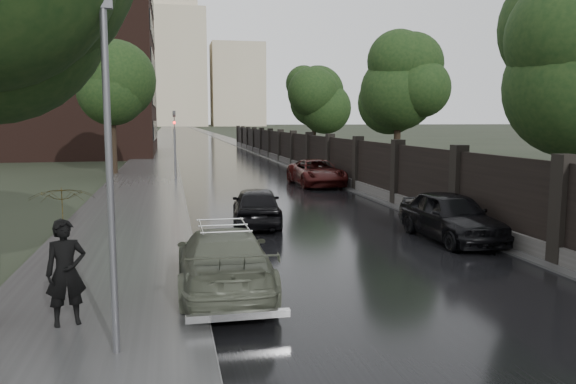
% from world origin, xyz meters
% --- Properties ---
extents(ground, '(800.00, 800.00, 0.00)m').
position_xyz_m(ground, '(0.00, 0.00, 0.00)').
color(ground, black).
rests_on(ground, ground).
extents(road, '(8.00, 420.00, 0.02)m').
position_xyz_m(road, '(0.00, 190.00, 0.01)').
color(road, black).
rests_on(road, ground).
extents(sidewalk_left, '(4.00, 420.00, 0.16)m').
position_xyz_m(sidewalk_left, '(-6.00, 190.00, 0.08)').
color(sidewalk_left, '#2D2D2D').
rests_on(sidewalk_left, ground).
extents(verge_right, '(3.00, 420.00, 0.08)m').
position_xyz_m(verge_right, '(5.50, 190.00, 0.04)').
color(verge_right, '#2D2D2D').
rests_on(verge_right, ground).
extents(fence_right, '(0.45, 75.72, 2.70)m').
position_xyz_m(fence_right, '(4.60, 32.01, 1.01)').
color(fence_right, '#383533').
rests_on(fence_right, ground).
extents(tree_left_far, '(4.25, 4.25, 7.39)m').
position_xyz_m(tree_left_far, '(-8.00, 30.00, 5.24)').
color(tree_left_far, black).
rests_on(tree_left_far, ground).
extents(tree_right_b, '(4.08, 4.08, 7.01)m').
position_xyz_m(tree_right_b, '(7.50, 22.00, 4.95)').
color(tree_right_b, black).
rests_on(tree_right_b, ground).
extents(tree_right_c, '(4.08, 4.08, 7.01)m').
position_xyz_m(tree_right_c, '(7.50, 40.00, 4.95)').
color(tree_right_c, black).
rests_on(tree_right_c, ground).
extents(lamp_post, '(0.25, 0.12, 5.11)m').
position_xyz_m(lamp_post, '(-5.40, 1.50, 2.67)').
color(lamp_post, '#59595E').
rests_on(lamp_post, ground).
extents(traffic_light, '(0.16, 0.32, 4.00)m').
position_xyz_m(traffic_light, '(-4.30, 24.99, 2.40)').
color(traffic_light, '#59595E').
rests_on(traffic_light, ground).
extents(brick_building, '(24.00, 18.00, 20.00)m').
position_xyz_m(brick_building, '(-18.00, 52.00, 10.00)').
color(brick_building, black).
rests_on(brick_building, ground).
extents(stalinist_tower, '(92.00, 30.00, 159.00)m').
position_xyz_m(stalinist_tower, '(0.00, 300.00, 38.38)').
color(stalinist_tower, tan).
rests_on(stalinist_tower, ground).
extents(volga_sedan, '(1.96, 4.62, 1.33)m').
position_xyz_m(volga_sedan, '(-3.55, 4.61, 0.67)').
color(volga_sedan, '#4F5443').
rests_on(volga_sedan, ground).
extents(hatchback_left, '(1.97, 4.04, 1.33)m').
position_xyz_m(hatchback_left, '(-1.80, 11.63, 0.66)').
color(hatchback_left, black).
rests_on(hatchback_left, ground).
extents(car_right_near, '(1.81, 4.26, 1.44)m').
position_xyz_m(car_right_near, '(3.40, 8.17, 0.72)').
color(car_right_near, black).
rests_on(car_right_near, ground).
extents(car_right_far, '(2.43, 5.08, 1.40)m').
position_xyz_m(car_right_far, '(3.07, 22.25, 0.70)').
color(car_right_far, '#340C0B').
rests_on(car_right_far, ground).
extents(pedestrian_umbrella, '(1.27, 1.28, 2.75)m').
position_xyz_m(pedestrian_umbrella, '(-6.28, 2.83, 1.99)').
color(pedestrian_umbrella, black).
rests_on(pedestrian_umbrella, sidewalk_left).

